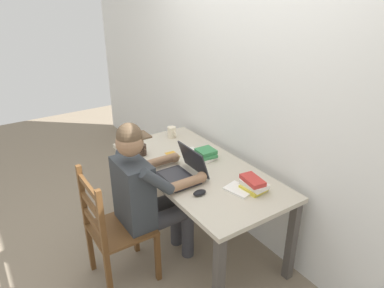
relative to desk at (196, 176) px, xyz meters
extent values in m
plane|color=gray|center=(0.00, 0.00, -0.64)|extent=(8.00, 8.00, 0.00)
cube|color=silver|center=(0.00, 0.47, 0.66)|extent=(6.00, 0.04, 2.60)
cube|color=#BCB29E|center=(0.00, 0.00, 0.07)|extent=(1.59, 0.77, 0.03)
cube|color=#4C4742|center=(-0.75, -0.34, -0.29)|extent=(0.06, 0.06, 0.69)
cube|color=#4C4742|center=(0.75, -0.34, -0.29)|extent=(0.06, 0.06, 0.69)
cube|color=#4C4742|center=(-0.75, 0.34, -0.29)|extent=(0.06, 0.06, 0.69)
cube|color=#4C4742|center=(0.75, 0.34, -0.29)|extent=(0.06, 0.06, 0.69)
cube|color=#33383D|center=(0.03, -0.57, 0.06)|extent=(0.34, 0.20, 0.50)
sphere|color=#936B4C|center=(0.03, -0.57, 0.45)|extent=(0.19, 0.19, 0.19)
sphere|color=brown|center=(0.03, -0.57, 0.50)|extent=(0.17, 0.17, 0.17)
cube|color=brown|center=(0.03, -0.48, 0.49)|extent=(0.13, 0.10, 0.01)
cylinder|color=#38383D|center=(-0.06, -0.37, -0.19)|extent=(0.13, 0.40, 0.13)
cylinder|color=#38383D|center=(0.12, -0.37, -0.19)|extent=(0.13, 0.40, 0.13)
cylinder|color=#38383D|center=(-0.06, -0.17, -0.41)|extent=(0.10, 0.10, 0.44)
cylinder|color=#38383D|center=(0.12, -0.17, -0.41)|extent=(0.10, 0.10, 0.44)
cylinder|color=#33383D|center=(-0.17, -0.48, 0.22)|extent=(0.10, 0.25, 0.24)
cylinder|color=#936B4C|center=(-0.17, -0.25, 0.13)|extent=(0.07, 0.28, 0.07)
sphere|color=#936B4C|center=(-0.16, -0.11, 0.13)|extent=(0.08, 0.08, 0.08)
cylinder|color=#33383D|center=(0.23, -0.48, 0.22)|extent=(0.10, 0.25, 0.24)
cylinder|color=#936B4C|center=(0.23, -0.25, 0.13)|extent=(0.07, 0.28, 0.07)
sphere|color=#936B4C|center=(0.22, -0.11, 0.13)|extent=(0.08, 0.08, 0.08)
cube|color=brown|center=(0.03, -0.69, -0.20)|extent=(0.42, 0.42, 0.02)
cube|color=brown|center=(0.22, -0.50, -0.42)|extent=(0.04, 0.04, 0.42)
cube|color=brown|center=(-0.16, -0.50, -0.42)|extent=(0.04, 0.04, 0.42)
cube|color=brown|center=(0.22, -0.88, -0.42)|extent=(0.04, 0.04, 0.42)
cube|color=brown|center=(-0.16, -0.88, -0.42)|extent=(0.04, 0.04, 0.42)
cube|color=brown|center=(0.22, -0.88, 0.05)|extent=(0.04, 0.04, 0.48)
cube|color=brown|center=(-0.16, -0.88, 0.05)|extent=(0.04, 0.04, 0.48)
cube|color=brown|center=(0.03, -0.88, -0.07)|extent=(0.36, 0.02, 0.04)
cube|color=brown|center=(0.03, -0.88, 0.07)|extent=(0.36, 0.02, 0.04)
cube|color=brown|center=(0.03, -0.88, 0.21)|extent=(0.36, 0.02, 0.04)
cube|color=#232328|center=(0.07, -0.23, 0.09)|extent=(0.33, 0.23, 0.02)
cube|color=#38383D|center=(0.07, -0.23, 0.10)|extent=(0.29, 0.17, 0.00)
cube|color=#232328|center=(0.07, -0.08, 0.21)|extent=(0.33, 0.08, 0.21)
cube|color=#99A8B2|center=(0.07, -0.08, 0.21)|extent=(0.29, 0.06, 0.18)
ellipsoid|color=black|center=(0.35, -0.21, 0.10)|extent=(0.06, 0.10, 0.03)
cylinder|color=beige|center=(-0.63, 0.15, 0.14)|extent=(0.08, 0.08, 0.10)
torus|color=beige|center=(-0.58, 0.15, 0.14)|extent=(0.05, 0.01, 0.05)
cylinder|color=#38281E|center=(-0.45, -0.26, 0.13)|extent=(0.08, 0.08, 0.09)
torus|color=#38281E|center=(-0.40, -0.26, 0.14)|extent=(0.05, 0.01, 0.05)
cube|color=gold|center=(0.51, 0.14, 0.10)|extent=(0.17, 0.16, 0.03)
cube|color=white|center=(0.51, 0.14, 0.13)|extent=(0.19, 0.13, 0.03)
cube|color=#BC332D|center=(0.50, 0.13, 0.17)|extent=(0.20, 0.13, 0.03)
cube|color=white|center=(-0.08, 0.15, 0.10)|extent=(0.16, 0.16, 0.03)
cube|color=#38844C|center=(-0.07, 0.15, 0.12)|extent=(0.16, 0.16, 0.02)
cube|color=#38844C|center=(-0.09, 0.15, 0.15)|extent=(0.15, 0.15, 0.03)
cube|color=white|center=(0.46, 0.06, 0.09)|extent=(0.22, 0.18, 0.01)
cube|color=silver|center=(-0.22, 0.11, 0.09)|extent=(0.27, 0.17, 0.00)
cube|color=gold|center=(-0.30, -0.05, 0.09)|extent=(0.14, 0.10, 0.00)
camera|label=1|loc=(2.05, -1.41, 1.42)|focal=33.02mm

